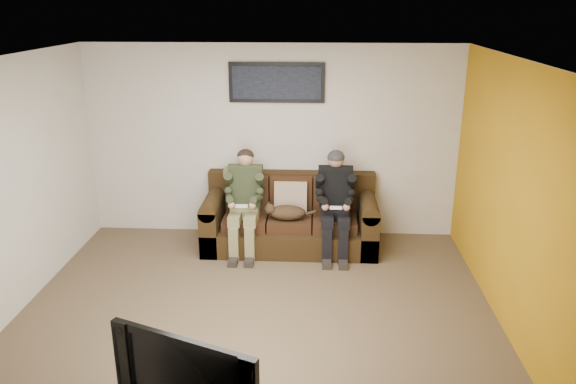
# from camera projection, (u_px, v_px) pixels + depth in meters

# --- Properties ---
(floor) EXTENTS (5.00, 5.00, 0.00)m
(floor) POSITION_uv_depth(u_px,v_px,m) (257.00, 315.00, 5.86)
(floor) COLOR brown
(floor) RESTS_ON ground
(ceiling) EXTENTS (5.00, 5.00, 0.00)m
(ceiling) POSITION_uv_depth(u_px,v_px,m) (251.00, 60.00, 5.02)
(ceiling) COLOR silver
(ceiling) RESTS_ON ground
(wall_back) EXTENTS (5.00, 0.00, 5.00)m
(wall_back) POSITION_uv_depth(u_px,v_px,m) (272.00, 142.00, 7.56)
(wall_back) COLOR beige
(wall_back) RESTS_ON ground
(wall_front) EXTENTS (5.00, 0.00, 5.00)m
(wall_front) POSITION_uv_depth(u_px,v_px,m) (212.00, 324.00, 3.31)
(wall_front) COLOR beige
(wall_front) RESTS_ON ground
(wall_left) EXTENTS (0.00, 4.50, 4.50)m
(wall_left) POSITION_uv_depth(u_px,v_px,m) (3.00, 193.00, 5.56)
(wall_left) COLOR beige
(wall_left) RESTS_ON ground
(wall_right) EXTENTS (0.00, 4.50, 4.50)m
(wall_right) POSITION_uv_depth(u_px,v_px,m) (516.00, 202.00, 5.31)
(wall_right) COLOR beige
(wall_right) RESTS_ON ground
(accent_wall_right) EXTENTS (0.00, 4.50, 4.50)m
(accent_wall_right) POSITION_uv_depth(u_px,v_px,m) (515.00, 202.00, 5.31)
(accent_wall_right) COLOR #BF8713
(accent_wall_right) RESTS_ON ground
(sofa) EXTENTS (2.25, 0.97, 0.92)m
(sofa) POSITION_uv_depth(u_px,v_px,m) (290.00, 219.00, 7.46)
(sofa) COLOR black
(sofa) RESTS_ON ground
(throw_pillow) EXTENTS (0.43, 0.20, 0.43)m
(throw_pillow) POSITION_uv_depth(u_px,v_px,m) (291.00, 197.00, 7.40)
(throw_pillow) COLOR tan
(throw_pillow) RESTS_ON sofa
(throw_blanket) EXTENTS (0.46, 0.22, 0.08)m
(throw_blanket) POSITION_uv_depth(u_px,v_px,m) (241.00, 171.00, 7.58)
(throw_blanket) COLOR gray
(throw_blanket) RESTS_ON sofa
(person_left) EXTENTS (0.51, 0.87, 1.31)m
(person_left) POSITION_uv_depth(u_px,v_px,m) (245.00, 196.00, 7.19)
(person_left) COLOR #837C52
(person_left) RESTS_ON sofa
(person_right) EXTENTS (0.51, 0.86, 1.31)m
(person_right) POSITION_uv_depth(u_px,v_px,m) (335.00, 197.00, 7.13)
(person_right) COLOR black
(person_right) RESTS_ON sofa
(cat) EXTENTS (0.66, 0.26, 0.24)m
(cat) POSITION_uv_depth(u_px,v_px,m) (286.00, 212.00, 7.15)
(cat) COLOR #4A331D
(cat) RESTS_ON sofa
(framed_poster) EXTENTS (1.25, 0.05, 0.52)m
(framed_poster) POSITION_uv_depth(u_px,v_px,m) (277.00, 83.00, 7.27)
(framed_poster) COLOR black
(framed_poster) RESTS_ON wall_back
(television) EXTENTS (1.08, 0.55, 0.64)m
(television) POSITION_uv_depth(u_px,v_px,m) (193.00, 370.00, 3.78)
(television) COLOR black
(television) RESTS_ON tv_stand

